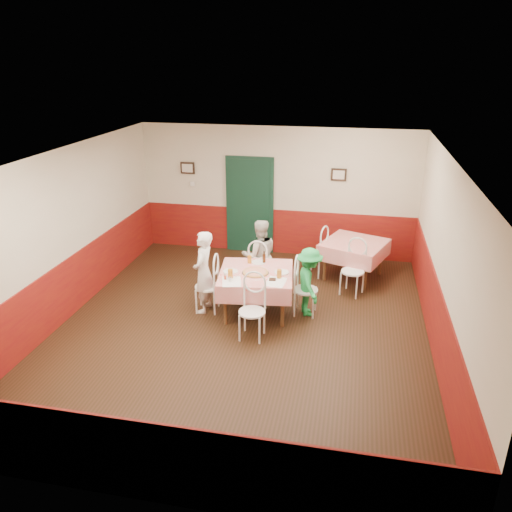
% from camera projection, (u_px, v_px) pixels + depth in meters
% --- Properties ---
extents(floor, '(7.00, 7.00, 0.00)m').
position_uv_depth(floor, '(242.00, 329.00, 8.17)').
color(floor, black).
rests_on(floor, ground).
extents(ceiling, '(7.00, 7.00, 0.00)m').
position_uv_depth(ceiling, '(239.00, 158.00, 7.12)').
color(ceiling, white).
rests_on(ceiling, back_wall).
extents(back_wall, '(6.00, 0.10, 2.80)m').
position_uv_depth(back_wall, '(277.00, 192.00, 10.82)').
color(back_wall, beige).
rests_on(back_wall, ground).
extents(front_wall, '(6.00, 0.10, 2.80)m').
position_uv_depth(front_wall, '(152.00, 389.00, 4.47)').
color(front_wall, beige).
rests_on(front_wall, ground).
extents(left_wall, '(0.10, 7.00, 2.80)m').
position_uv_depth(left_wall, '(63.00, 236.00, 8.20)').
color(left_wall, beige).
rests_on(left_wall, ground).
extents(right_wall, '(0.10, 7.00, 2.80)m').
position_uv_depth(right_wall, '(446.00, 265.00, 7.09)').
color(right_wall, beige).
rests_on(right_wall, ground).
extents(wainscot_back, '(6.00, 0.03, 1.00)m').
position_uv_depth(wainscot_back, '(276.00, 231.00, 11.15)').
color(wainscot_back, maroon).
rests_on(wainscot_back, ground).
extents(wainscot_front, '(6.00, 0.03, 1.00)m').
position_uv_depth(wainscot_front, '(160.00, 464.00, 4.82)').
color(wainscot_front, maroon).
rests_on(wainscot_front, ground).
extents(wainscot_left, '(0.03, 7.00, 1.00)m').
position_uv_depth(wainscot_left, '(72.00, 286.00, 8.54)').
color(wainscot_left, maroon).
rests_on(wainscot_left, ground).
extents(wainscot_right, '(0.03, 7.00, 1.00)m').
position_uv_depth(wainscot_right, '(436.00, 320.00, 7.44)').
color(wainscot_right, maroon).
rests_on(wainscot_right, ground).
extents(door, '(0.96, 0.06, 2.10)m').
position_uv_depth(door, '(250.00, 207.00, 11.02)').
color(door, black).
rests_on(door, ground).
extents(picture_left, '(0.32, 0.03, 0.26)m').
position_uv_depth(picture_left, '(188.00, 168.00, 10.98)').
color(picture_left, black).
rests_on(picture_left, back_wall).
extents(picture_right, '(0.32, 0.03, 0.26)m').
position_uv_depth(picture_right, '(339.00, 175.00, 10.37)').
color(picture_right, black).
rests_on(picture_right, back_wall).
extents(thermostat, '(0.10, 0.03, 0.10)m').
position_uv_depth(thermostat, '(193.00, 184.00, 11.09)').
color(thermostat, white).
rests_on(thermostat, back_wall).
extents(main_table, '(1.36, 1.36, 0.77)m').
position_uv_depth(main_table, '(256.00, 292.00, 8.58)').
color(main_table, red).
rests_on(main_table, ground).
extents(second_table, '(1.44, 1.44, 0.77)m').
position_uv_depth(second_table, '(353.00, 260.00, 9.92)').
color(second_table, red).
rests_on(second_table, ground).
extents(chair_left, '(0.44, 0.44, 0.90)m').
position_uv_depth(chair_left, '(207.00, 287.00, 8.61)').
color(chair_left, white).
rests_on(chair_left, ground).
extents(chair_right, '(0.44, 0.44, 0.90)m').
position_uv_depth(chair_right, '(306.00, 290.00, 8.49)').
color(chair_right, white).
rests_on(chair_right, ground).
extents(chair_far, '(0.42, 0.42, 0.90)m').
position_uv_depth(chair_far, '(259.00, 269.00, 9.34)').
color(chair_far, white).
rests_on(chair_far, ground).
extents(chair_near, '(0.44, 0.44, 0.90)m').
position_uv_depth(chair_near, '(252.00, 312.00, 7.77)').
color(chair_near, white).
rests_on(chair_near, ground).
extents(chair_second_a, '(0.54, 0.54, 0.90)m').
position_uv_depth(chair_second_a, '(316.00, 254.00, 10.03)').
color(chair_second_a, white).
rests_on(chair_second_a, ground).
extents(chair_second_b, '(0.54, 0.54, 0.90)m').
position_uv_depth(chair_second_b, '(353.00, 272.00, 9.21)').
color(chair_second_b, white).
rests_on(chair_second_b, ground).
extents(pizza, '(0.48, 0.48, 0.03)m').
position_uv_depth(pizza, '(255.00, 272.00, 8.38)').
color(pizza, '#B74723').
rests_on(pizza, main_table).
extents(plate_left, '(0.28, 0.28, 0.01)m').
position_uv_depth(plate_left, '(230.00, 271.00, 8.44)').
color(plate_left, white).
rests_on(plate_left, main_table).
extents(plate_right, '(0.28, 0.28, 0.01)m').
position_uv_depth(plate_right, '(281.00, 272.00, 8.40)').
color(plate_right, white).
rests_on(plate_right, main_table).
extents(plate_far, '(0.28, 0.28, 0.01)m').
position_uv_depth(plate_far, '(259.00, 262.00, 8.81)').
color(plate_far, white).
rests_on(plate_far, main_table).
extents(glass_a, '(0.09, 0.09, 0.15)m').
position_uv_depth(glass_a, '(230.00, 274.00, 8.18)').
color(glass_a, '#BF7219').
rests_on(glass_a, main_table).
extents(glass_b, '(0.09, 0.09, 0.15)m').
position_uv_depth(glass_b, '(279.00, 274.00, 8.18)').
color(glass_b, '#BF7219').
rests_on(glass_b, main_table).
extents(glass_c, '(0.08, 0.08, 0.13)m').
position_uv_depth(glass_c, '(250.00, 259.00, 8.77)').
color(glass_c, '#BF7219').
rests_on(glass_c, main_table).
extents(beer_bottle, '(0.06, 0.06, 0.20)m').
position_uv_depth(beer_bottle, '(264.00, 258.00, 8.75)').
color(beer_bottle, '#381C0A').
rests_on(beer_bottle, main_table).
extents(shaker_a, '(0.04, 0.04, 0.09)m').
position_uv_depth(shaker_a, '(230.00, 279.00, 8.07)').
color(shaker_a, silver).
rests_on(shaker_a, main_table).
extents(shaker_b, '(0.04, 0.04, 0.09)m').
position_uv_depth(shaker_b, '(231.00, 280.00, 8.04)').
color(shaker_b, silver).
rests_on(shaker_b, main_table).
extents(shaker_c, '(0.04, 0.04, 0.09)m').
position_uv_depth(shaker_c, '(225.00, 277.00, 8.14)').
color(shaker_c, '#B23319').
rests_on(shaker_c, main_table).
extents(menu_left, '(0.39, 0.46, 0.00)m').
position_uv_depth(menu_left, '(232.00, 282.00, 8.07)').
color(menu_left, white).
rests_on(menu_left, main_table).
extents(menu_right, '(0.33, 0.42, 0.00)m').
position_uv_depth(menu_right, '(276.00, 282.00, 8.06)').
color(menu_right, white).
rests_on(menu_right, main_table).
extents(wallet, '(0.12, 0.10, 0.02)m').
position_uv_depth(wallet, '(272.00, 279.00, 8.13)').
color(wallet, black).
rests_on(wallet, main_table).
extents(diner_left, '(0.36, 0.54, 1.45)m').
position_uv_depth(diner_left, '(204.00, 272.00, 8.51)').
color(diner_left, gray).
rests_on(diner_left, ground).
extents(diner_far, '(0.82, 0.73, 1.39)m').
position_uv_depth(diner_far, '(260.00, 256.00, 9.29)').
color(diner_far, gray).
rests_on(diner_far, ground).
extents(diner_right, '(0.67, 0.88, 1.20)m').
position_uv_depth(diner_right, '(309.00, 282.00, 8.43)').
color(diner_right, gray).
rests_on(diner_right, ground).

